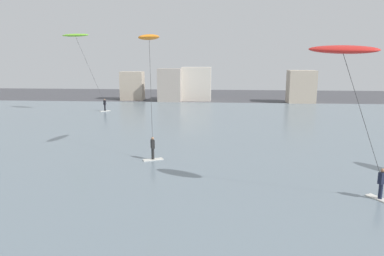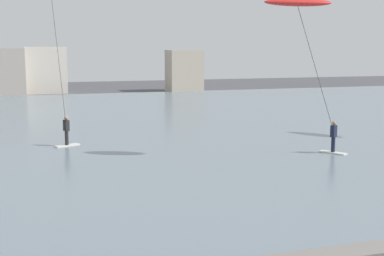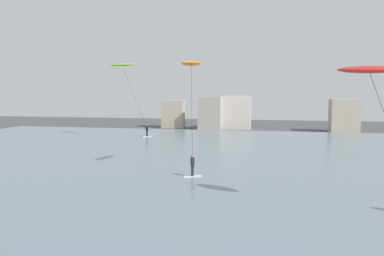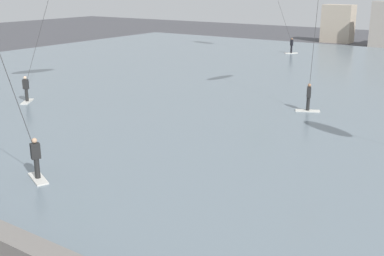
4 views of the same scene
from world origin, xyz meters
name	(u,v)px [view 4 (image 4 of 4)]	position (x,y,z in m)	size (l,w,h in m)	color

